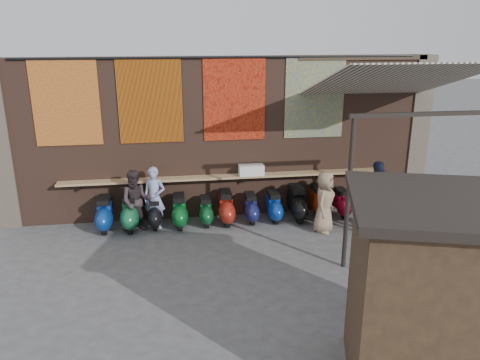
{
  "coord_description": "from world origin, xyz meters",
  "views": [
    {
      "loc": [
        -1.23,
        -8.72,
        4.57
      ],
      "look_at": [
        0.24,
        1.2,
        1.36
      ],
      "focal_mm": 35.0,
      "sensor_mm": 36.0,
      "label": 1
    }
  ],
  "objects": [
    {
      "name": "awning_canvas",
      "position": [
        3.5,
        0.9,
        3.55
      ],
      "size": [
        3.2,
        3.28,
        0.97
      ],
      "primitive_type": "cube",
      "rotation": [
        -0.28,
        0.0,
        0.0
      ],
      "color": "beige",
      "rests_on": "brick_wall"
    },
    {
      "name": "scooter_stool_5",
      "position": [
        0.01,
        1.99,
        0.4
      ],
      "size": [
        0.38,
        0.85,
        0.8
      ],
      "primitive_type": null,
      "color": "#A12115",
      "rests_on": "ground"
    },
    {
      "name": "shopper_navy",
      "position": [
        3.38,
        0.82,
        0.89
      ],
      "size": [
        1.06,
        0.49,
        1.77
      ],
      "primitive_type": "imported",
      "rotation": [
        0.0,
        0.0,
        3.09
      ],
      "color": "#161D33",
      "rests_on": "ground"
    },
    {
      "name": "shopper_tan",
      "position": [
        2.24,
        1.16,
        0.74
      ],
      "size": [
        0.79,
        0.86,
        1.48
      ],
      "primitive_type": "imported",
      "rotation": [
        0.0,
        0.0,
        0.98
      ],
      "color": "#95795E",
      "rests_on": "ground"
    },
    {
      "name": "diner_right",
      "position": [
        -2.13,
        1.83,
        0.75
      ],
      "size": [
        0.73,
        0.58,
        1.5
      ],
      "primitive_type": "imported",
      "rotation": [
        0.0,
        0.0,
        0.01
      ],
      "color": "#312629",
      "rests_on": "ground"
    },
    {
      "name": "scooter_stool_10",
      "position": [
        3.01,
        2.04,
        0.35
      ],
      "size": [
        0.33,
        0.73,
        0.7
      ],
      "primitive_type": null,
      "color": "maroon",
      "rests_on": "ground"
    },
    {
      "name": "market_stall",
      "position": [
        2.16,
        -4.01,
        1.28
      ],
      "size": [
        2.77,
        2.38,
        2.56
      ],
      "primitive_type": "cube",
      "rotation": [
        0.0,
        0.0,
        -0.29
      ],
      "color": "black",
      "rests_on": "ground"
    },
    {
      "name": "scooter_stool_1",
      "position": [
        -2.3,
        1.96,
        0.42
      ],
      "size": [
        0.4,
        0.88,
        0.84
      ],
      "primitive_type": null,
      "color": "#18623A",
      "rests_on": "ground"
    },
    {
      "name": "diner_left",
      "position": [
        -1.71,
        2.0,
        0.75
      ],
      "size": [
        0.64,
        0.53,
        1.51
      ],
      "primitive_type": "imported",
      "rotation": [
        0.0,
        0.0,
        -0.36
      ],
      "color": "#8893C7",
      "rests_on": "ground"
    },
    {
      "name": "tapestry_multi",
      "position": [
        2.3,
        2.48,
        3.0
      ],
      "size": [
        1.5,
        0.02,
        2.0
      ],
      "primitive_type": "cube",
      "color": "navy",
      "rests_on": "brick_wall"
    },
    {
      "name": "scooter_stool_2",
      "position": [
        -1.72,
        2.04,
        0.35
      ],
      "size": [
        0.33,
        0.74,
        0.7
      ],
      "primitive_type": null,
      "color": "black",
      "rests_on": "ground"
    },
    {
      "name": "eating_counter",
      "position": [
        0.0,
        2.33,
        1.1
      ],
      "size": [
        8.0,
        0.32,
        0.05
      ],
      "primitive_type": "cube",
      "color": "#9E7A51",
      "rests_on": "brick_wall"
    },
    {
      "name": "scooter_stool_8",
      "position": [
        1.81,
        1.98,
        0.42
      ],
      "size": [
        0.4,
        0.89,
        0.84
      ],
      "primitive_type": null,
      "color": "black",
      "rests_on": "ground"
    },
    {
      "name": "shopper_grey",
      "position": [
        4.86,
        -0.47,
        0.83
      ],
      "size": [
        1.11,
        0.69,
        1.65
      ],
      "primitive_type": "imported",
      "rotation": [
        0.0,
        0.0,
        3.07
      ],
      "color": "#555459",
      "rests_on": "ground"
    },
    {
      "name": "scooter_stool_9",
      "position": [
        2.4,
        1.99,
        0.41
      ],
      "size": [
        0.39,
        0.87,
        0.82
      ],
      "primitive_type": null,
      "color": "#952A0D",
      "rests_on": "ground"
    },
    {
      "name": "pier_left",
      "position": [
        -5.2,
        2.7,
        2.0
      ],
      "size": [
        0.5,
        0.5,
        4.0
      ],
      "primitive_type": "cube",
      "color": "#4C4238",
      "rests_on": "ground"
    },
    {
      "name": "scooter_stool_4",
      "position": [
        -0.49,
        2.0,
        0.34
      ],
      "size": [
        0.32,
        0.72,
        0.68
      ],
      "primitive_type": null,
      "color": "#0E4923",
      "rests_on": "ground"
    },
    {
      "name": "hang_rail",
      "position": [
        0.0,
        2.47,
        3.98
      ],
      "size": [
        9.5,
        0.06,
        0.06
      ],
      "primitive_type": "cylinder",
      "rotation": [
        0.0,
        1.57,
        0.0
      ],
      "color": "black",
      "rests_on": "brick_wall"
    },
    {
      "name": "scooter_stool_7",
      "position": [
        1.22,
        1.99,
        0.36
      ],
      "size": [
        0.34,
        0.77,
        0.73
      ],
      "primitive_type": null,
      "color": "#0D3497",
      "rests_on": "ground"
    },
    {
      "name": "awning_post_left",
      "position": [
        2.1,
        -0.6,
        1.55
      ],
      "size": [
        0.09,
        0.09,
        3.1
      ],
      "primitive_type": "cylinder",
      "color": "black",
      "rests_on": "ground"
    },
    {
      "name": "stall_roof",
      "position": [
        2.16,
        -4.01,
        2.62
      ],
      "size": [
        3.12,
        2.71,
        0.12
      ],
      "primitive_type": "cube",
      "rotation": [
        0.0,
        0.0,
        -0.29
      ],
      "color": "black",
      "rests_on": "market_stall"
    },
    {
      "name": "awning_ledger",
      "position": [
        3.5,
        2.49,
        3.95
      ],
      "size": [
        3.3,
        0.08,
        0.12
      ],
      "primitive_type": "cube",
      "color": "#33261C",
      "rests_on": "brick_wall"
    },
    {
      "name": "ground",
      "position": [
        0.0,
        0.0,
        0.0
      ],
      "size": [
        70.0,
        70.0,
        0.0
      ],
      "primitive_type": "plane",
      "color": "#474749",
      "rests_on": "ground"
    },
    {
      "name": "tapestry_orange",
      "position": [
        0.3,
        2.48,
        3.0
      ],
      "size": [
        1.5,
        0.02,
        2.0
      ],
      "primitive_type": "cube",
      "color": "#B03416",
      "rests_on": "brick_wall"
    },
    {
      "name": "scooter_stool_0",
      "position": [
        -2.9,
        1.99,
        0.4
      ],
      "size": [
        0.38,
        0.84,
        0.8
      ],
      "primitive_type": null,
      "color": "navy",
      "rests_on": "ground"
    },
    {
      "name": "awning_header",
      "position": [
        3.5,
        -0.6,
        3.08
      ],
      "size": [
        3.0,
        0.08,
        0.08
      ],
      "primitive_type": "cube",
      "color": "black",
      "rests_on": "awning_post_left"
    },
    {
      "name": "shelf_box",
      "position": [
        0.69,
        2.3,
        1.26
      ],
      "size": [
        0.62,
        0.3,
        0.26
      ],
      "primitive_type": "cube",
      "color": "white",
      "rests_on": "eating_counter"
    },
    {
      "name": "scooter_stool_6",
      "position": [
        0.63,
        2.0,
        0.35
      ],
      "size": [
        0.33,
        0.74,
        0.7
      ],
      "primitive_type": null,
      "color": "navy",
      "rests_on": "ground"
    },
    {
      "name": "stall_sign",
      "position": [
        2.42,
        -3.13,
        1.85
      ],
      "size": [
        1.16,
        0.39,
        0.5
      ],
      "primitive_type": "cube",
      "rotation": [
        0.0,
        0.0,
        -0.29
      ],
      "color": "gold",
      "rests_on": "market_stall"
    },
    {
      "name": "scooter_stool_3",
      "position": [
        -1.13,
        1.96,
        0.39
      ],
      "size": [
        0.37,
        0.81,
        0.77
      ],
      "primitive_type": null,
      "color": "#0C5621",
      "rests_on": "ground"
    },
    {
      "name": "pier_right",
      "position": [
        5.2,
        2.7,
        2.0
      ],
      "size": [
        0.5,
        0.5,
        4.0
      ],
      "primitive_type": "cube",
      "color": "#4C4238",
      "rests_on": "ground"
    },
    {
      "name": "tapestry_redgold",
      "position": [
        -3.6,
        2.48,
        3.0
      ],
      "size": [
        1.5,
        0.02,
        2.0
      ],
      "primitive_type": "cube",
      "color": "maroon",
      "rests_on": "brick_wall"
    },
    {
      "name": "stall_shelf",
      "position": [
        2.42,
        -3.13,
        0.93
      ],
      "size": [
        1.9,
        0.66,
        0.06
      ],
      "primitive_type": "cube",
      "rotation": [
        0.0,
        0.0,
        -0.29
      ],
      "color": "#473321",
      "rests_on": "market_stall"
    },
    {
      "name": "brick_wall",
      "position": [
        0.0,
        2.7,
        2.0
      ],
      "size": [
        10.0,
        0.4,
        4.0
      ],
      "primitive_type": "cube",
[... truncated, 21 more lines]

